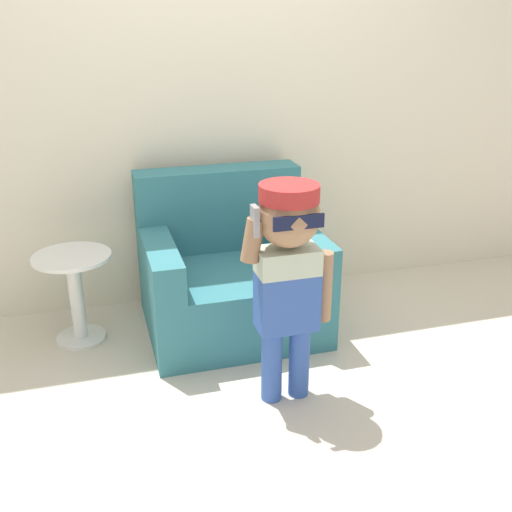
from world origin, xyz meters
TOP-DOWN VIEW (x-y plane):
  - ground_plane at (0.00, 0.00)m, footprint 10.00×10.00m
  - wall_back at (0.00, 0.57)m, footprint 10.00×0.05m
  - armchair at (-0.02, 0.11)m, footprint 0.97×0.85m
  - person_child at (0.06, -0.69)m, footprint 0.43×0.32m
  - side_table at (-0.88, 0.15)m, footprint 0.42×0.42m

SIDE VIEW (x-z plane):
  - ground_plane at x=0.00m, z-range 0.00..0.00m
  - side_table at x=-0.88m, z-range 0.05..0.57m
  - armchair at x=-0.02m, z-range -0.12..0.75m
  - person_child at x=0.06m, z-range 0.18..1.23m
  - wall_back at x=0.00m, z-range 0.00..2.60m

